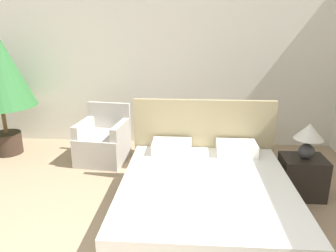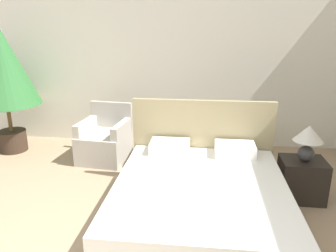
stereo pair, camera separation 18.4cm
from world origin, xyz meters
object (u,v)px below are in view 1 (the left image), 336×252
object	(u,v)px
bed	(205,199)
armchair_near_window_right	(173,145)
nightstand	(302,177)
armchair_near_window_left	(103,143)
table_lamp	(309,136)

from	to	relation	value
bed	armchair_near_window_right	world-z (taller)	bed
armchair_near_window_right	nightstand	bearing A→B (deg)	-31.47
armchair_near_window_left	table_lamp	bearing A→B (deg)	-12.60
table_lamp	armchair_near_window_right	bearing A→B (deg)	150.22
bed	table_lamp	xyz separation A→B (m)	(1.18, 0.63, 0.49)
bed	nightstand	world-z (taller)	bed
armchair_near_window_left	table_lamp	world-z (taller)	table_lamp
armchair_near_window_left	nightstand	distance (m)	2.80
armchair_near_window_right	nightstand	size ratio (longest dim) A/B	1.66
armchair_near_window_left	bed	bearing A→B (deg)	-39.94
nightstand	bed	bearing A→B (deg)	-151.03
bed	armchair_near_window_left	world-z (taller)	bed
nightstand	table_lamp	distance (m)	0.52
armchair_near_window_left	nightstand	bearing A→B (deg)	-12.21
armchair_near_window_left	nightstand	xyz separation A→B (m)	(2.65, -0.89, -0.02)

